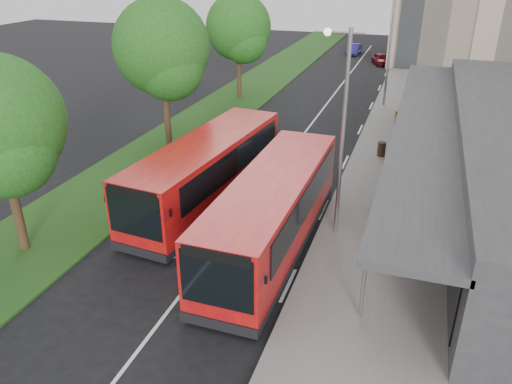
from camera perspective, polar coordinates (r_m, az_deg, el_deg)
ground at (r=20.10m, az=-3.94°, el=-5.64°), size 120.00×120.00×0.00m
pavement at (r=37.29m, az=16.82°, el=8.38°), size 5.00×80.00×0.15m
grass_verge at (r=39.75m, az=-2.42°, el=10.42°), size 5.00×80.00×0.10m
lane_centre_line at (r=33.22m, az=5.91°, el=7.18°), size 0.12×70.00×0.01m
kerb_dashes at (r=36.51m, az=12.47°, el=8.40°), size 0.12×56.00×0.01m
station_building at (r=25.58m, az=26.69°, el=3.69°), size 7.70×26.00×4.00m
tree_mid at (r=28.86m, az=-10.65°, el=15.33°), size 5.28×5.28×8.49m
tree_far at (r=39.72m, az=-2.01°, el=17.88°), size 4.93×4.93×7.93m
lamp_post_near at (r=18.89m, az=9.73°, el=7.71°), size 1.44×0.28×8.00m
lamp_post_far at (r=38.34m, az=14.99°, el=16.20°), size 1.44×0.28×8.00m
bus_main at (r=18.89m, az=1.91°, el=-2.36°), size 2.90×10.71×3.02m
bus_second at (r=22.50m, az=-5.61°, el=2.28°), size 3.73×10.87×3.02m
litter_bin at (r=28.83m, az=14.14°, el=4.79°), size 0.58×0.58×0.81m
bollard at (r=34.12m, az=15.69°, el=8.04°), size 0.22×0.22×1.06m
car_near at (r=55.15m, az=14.07°, el=14.54°), size 2.44×3.66×1.16m
car_far at (r=60.43m, az=11.14°, el=15.72°), size 1.44×3.57×1.15m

